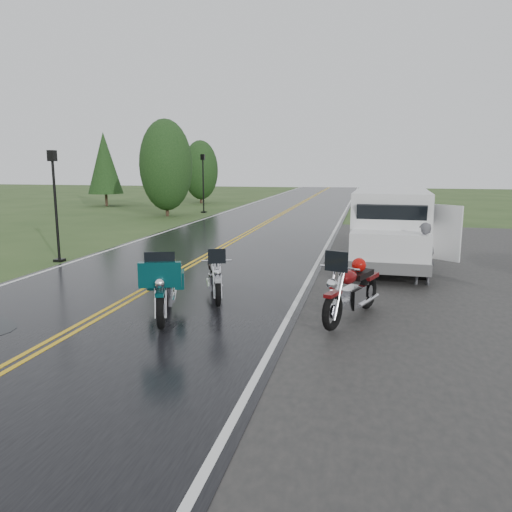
# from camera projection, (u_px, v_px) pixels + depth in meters

# --- Properties ---
(ground) EXTENTS (120.00, 120.00, 0.00)m
(ground) POSITION_uv_depth(u_px,v_px,m) (105.00, 314.00, 10.43)
(ground) COLOR #2D471E
(ground) RESTS_ON ground
(road) EXTENTS (8.00, 100.00, 0.04)m
(road) POSITION_uv_depth(u_px,v_px,m) (232.00, 242.00, 20.02)
(road) COLOR black
(road) RESTS_ON ground
(motorcycle_red) EXTENTS (1.70, 2.62, 1.46)m
(motorcycle_red) POSITION_uv_depth(u_px,v_px,m) (333.00, 296.00, 9.11)
(motorcycle_red) COLOR #580A0B
(motorcycle_red) RESTS_ON ground
(motorcycle_teal) EXTENTS (1.66, 2.62, 1.46)m
(motorcycle_teal) POSITION_uv_depth(u_px,v_px,m) (160.00, 294.00, 9.20)
(motorcycle_teal) COLOR #05383A
(motorcycle_teal) RESTS_ON ground
(motorcycle_silver) EXTENTS (1.46, 2.23, 1.24)m
(motorcycle_silver) POSITION_uv_depth(u_px,v_px,m) (217.00, 281.00, 10.70)
(motorcycle_silver) COLOR #9B9CA2
(motorcycle_silver) RESTS_ON ground
(van_white) EXTENTS (2.48, 6.11, 2.37)m
(van_white) POSITION_uv_depth(u_px,v_px,m) (356.00, 235.00, 13.70)
(van_white) COLOR silver
(van_white) RESTS_ON ground
(person_at_van) EXTENTS (0.63, 0.46, 1.62)m
(person_at_van) POSITION_uv_depth(u_px,v_px,m) (423.00, 255.00, 12.78)
(person_at_van) COLOR #505055
(person_at_van) RESTS_ON ground
(lamp_post_near_left) EXTENTS (0.31, 0.31, 3.57)m
(lamp_post_near_left) POSITION_uv_depth(u_px,v_px,m) (56.00, 206.00, 15.80)
(lamp_post_near_left) COLOR black
(lamp_post_near_left) RESTS_ON ground
(lamp_post_far_left) EXTENTS (0.32, 0.32, 3.78)m
(lamp_post_far_left) POSITION_uv_depth(u_px,v_px,m) (203.00, 183.00, 32.07)
(lamp_post_far_left) COLOR black
(lamp_post_far_left) RESTS_ON ground
(tree_left_mid) EXTENTS (3.15, 3.15, 4.92)m
(tree_left_mid) POSITION_uv_depth(u_px,v_px,m) (166.00, 175.00, 29.80)
(tree_left_mid) COLOR #1E3D19
(tree_left_mid) RESTS_ON ground
(tree_left_far) EXTENTS (2.78, 2.78, 4.28)m
(tree_left_far) POSITION_uv_depth(u_px,v_px,m) (201.00, 176.00, 40.03)
(tree_left_far) COLOR #1E3D19
(tree_left_far) RESTS_ON ground
(pine_left_far) EXTENTS (2.56, 2.56, 5.34)m
(pine_left_far) POSITION_uv_depth(u_px,v_px,m) (105.00, 170.00, 37.20)
(pine_left_far) COLOR #1E3D19
(pine_left_far) RESTS_ON ground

